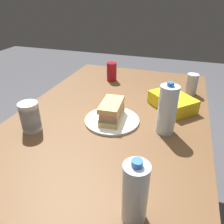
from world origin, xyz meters
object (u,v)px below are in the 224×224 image
object	(u,v)px
sandwich	(112,111)
plastic_cup_stack	(30,117)
water_bottle_tall	(135,193)
chip_bag	(172,102)
soda_can_silver	(192,84)
paper_plate	(112,120)
dining_table	(110,134)
soda_can_red	(112,72)
water_bottle_spare	(167,110)

from	to	relation	value
sandwich	plastic_cup_stack	size ratio (longest dim) A/B	1.43
water_bottle_tall	plastic_cup_stack	distance (m)	0.60
chip_bag	soda_can_silver	bearing A→B (deg)	-68.34
sandwich	chip_bag	xyz separation A→B (m)	(0.22, -0.26, -0.02)
paper_plate	plastic_cup_stack	xyz separation A→B (m)	(-0.18, 0.31, 0.06)
dining_table	chip_bag	xyz separation A→B (m)	(0.20, -0.28, 0.13)
dining_table	soda_can_red	distance (m)	0.53
dining_table	water_bottle_tall	bearing A→B (deg)	-154.36
water_bottle_spare	soda_can_red	bearing A→B (deg)	38.73
chip_bag	water_bottle_tall	world-z (taller)	water_bottle_tall
paper_plate	soda_can_red	world-z (taller)	soda_can_red
water_bottle_tall	soda_can_silver	distance (m)	0.92
dining_table	soda_can_silver	distance (m)	0.58
dining_table	paper_plate	xyz separation A→B (m)	(-0.03, -0.02, 0.10)
chip_bag	soda_can_silver	distance (m)	0.24
paper_plate	soda_can_silver	bearing A→B (deg)	-37.70
dining_table	plastic_cup_stack	size ratio (longest dim) A/B	11.71
dining_table	water_bottle_spare	size ratio (longest dim) A/B	6.68
plastic_cup_stack	soda_can_silver	world-z (taller)	plastic_cup_stack
soda_can_red	sandwich	bearing A→B (deg)	-161.65
soda_can_red	water_bottle_spare	world-z (taller)	water_bottle_spare
chip_bag	paper_plate	bearing A→B (deg)	85.78
dining_table	sandwich	xyz separation A→B (m)	(-0.03, -0.02, 0.15)
dining_table	plastic_cup_stack	distance (m)	0.39
water_bottle_tall	plastic_cup_stack	bearing A→B (deg)	61.81
soda_can_red	chip_bag	xyz separation A→B (m)	(-0.28, -0.43, -0.03)
plastic_cup_stack	dining_table	bearing A→B (deg)	-54.68
plastic_cup_stack	paper_plate	bearing A→B (deg)	-60.58
dining_table	sandwich	distance (m)	0.16
chip_bag	plastic_cup_stack	xyz separation A→B (m)	(-0.41, 0.57, 0.03)
sandwich	soda_can_red	xyz separation A→B (m)	(0.51, 0.17, 0.01)
soda_can_red	plastic_cup_stack	size ratio (longest dim) A/B	0.93
plastic_cup_stack	water_bottle_spare	size ratio (longest dim) A/B	0.57
paper_plate	soda_can_red	xyz separation A→B (m)	(0.51, 0.17, 0.05)
soda_can_red	water_bottle_tall	world-z (taller)	water_bottle_tall
water_bottle_spare	soda_can_silver	size ratio (longest dim) A/B	1.88
sandwich	soda_can_silver	size ratio (longest dim) A/B	1.54
paper_plate	plastic_cup_stack	size ratio (longest dim) A/B	1.95
paper_plate	water_bottle_spare	xyz separation A→B (m)	(-0.01, -0.25, 0.10)
paper_plate	sandwich	world-z (taller)	sandwich
dining_table	water_bottle_spare	distance (m)	0.34
water_bottle_spare	water_bottle_tall	bearing A→B (deg)	175.93
paper_plate	sandwich	size ratio (longest dim) A/B	1.36
sandwich	water_bottle_spare	xyz separation A→B (m)	(-0.01, -0.25, 0.06)
sandwich	soda_can_red	distance (m)	0.53
soda_can_silver	chip_bag	bearing A→B (deg)	157.71
paper_plate	chip_bag	bearing A→B (deg)	-48.18
chip_bag	plastic_cup_stack	distance (m)	0.70
water_bottle_tall	soda_can_silver	xyz separation A→B (m)	(0.91, -0.13, -0.03)
sandwich	dining_table	bearing A→B (deg)	36.98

